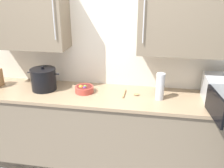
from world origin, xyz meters
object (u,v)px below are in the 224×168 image
at_px(stock_pot, 44,79).
at_px(fruit_bowl, 84,89).
at_px(thermos_flask, 160,86).
at_px(wooden_spoon, 131,94).

xyz_separation_m(stock_pot, fruit_bowl, (0.48, -0.00, -0.08)).
bearing_deg(thermos_flask, fruit_bowl, 177.49).
xyz_separation_m(thermos_flask, fruit_bowl, (-0.83, 0.04, -0.10)).
height_order(stock_pot, fruit_bowl, stock_pot).
relative_size(stock_pot, fruit_bowl, 1.82).
bearing_deg(thermos_flask, stock_pot, 178.26).
xyz_separation_m(fruit_bowl, wooden_spoon, (0.52, 0.02, -0.03)).
relative_size(fruit_bowl, wooden_spoon, 0.99).
bearing_deg(wooden_spoon, thermos_flask, -9.93).
xyz_separation_m(stock_pot, wooden_spoon, (1.00, 0.01, -0.12)).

